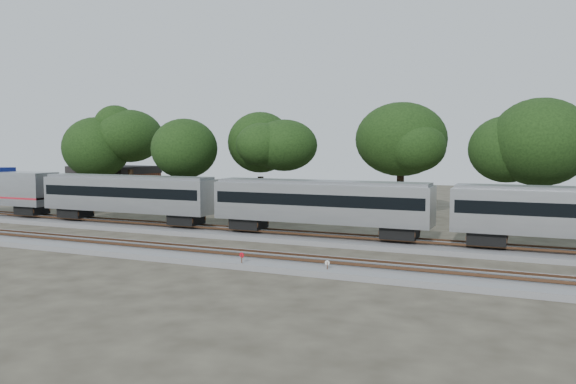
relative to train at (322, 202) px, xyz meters
name	(u,v)px	position (x,y,z in m)	size (l,w,h in m)	color
ground	(252,250)	(-3.54, -6.00, -3.39)	(160.00, 160.00, 0.00)	#383328
track_far	(283,236)	(-3.54, 0.00, -3.19)	(160.00, 5.00, 0.73)	slate
track_near	(226,257)	(-3.54, -10.00, -3.19)	(160.00, 5.00, 0.73)	slate
train	(322,202)	(0.00, 0.00, 0.00)	(96.98, 3.35, 4.94)	#B3B6BB
switch_stand_red	(242,258)	(-1.16, -12.15, -2.68)	(0.35, 0.11, 1.11)	#512D19
switch_stand_white	(327,266)	(4.59, -11.67, -2.78)	(0.31, 0.07, 0.97)	#512D19
switch_lever	(279,268)	(1.19, -11.42, -3.24)	(0.50, 0.30, 0.30)	#512D19
brick_building	(114,185)	(-37.70, 18.41, -0.75)	(11.68, 8.84, 5.24)	brown
tree_0	(96,148)	(-35.11, 12.22, 4.40)	(7.94, 7.94, 11.20)	black
tree_1	(130,136)	(-31.58, 14.46, 5.92)	(9.48, 9.48, 13.36)	black
tree_2	(185,149)	(-18.95, 8.06, 4.35)	(7.89, 7.89, 11.13)	black
tree_3	(260,143)	(-12.33, 13.50, 5.04)	(8.59, 8.59, 12.11)	black
tree_4	(284,146)	(-8.49, 11.46, 4.71)	(8.25, 8.25, 11.63)	black
tree_5	(401,139)	(2.28, 20.43, 5.41)	(8.96, 8.96, 12.64)	black
tree_6	(540,142)	(16.83, 13.06, 4.99)	(8.54, 8.54, 12.04)	black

